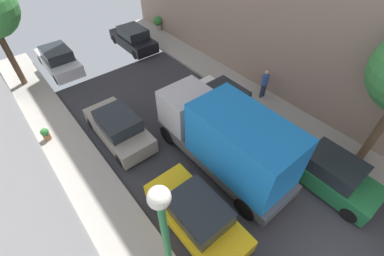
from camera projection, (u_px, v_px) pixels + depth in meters
The scene contains 11 objects.
parked_car_left_3 at pixel (197, 215), 9.32m from camera, with size 1.78×4.20×1.57m.
parked_car_left_4 at pixel (119, 128), 12.55m from camera, with size 1.78×4.20×1.57m.
parked_car_left_5 at pixel (59, 60), 17.11m from camera, with size 1.78×4.20×1.57m.
parked_car_right_2 at pixel (327, 172), 10.69m from camera, with size 1.78×4.20×1.57m.
parked_car_right_3 at pixel (224, 101), 14.04m from camera, with size 1.78×4.20×1.57m.
parked_car_right_4 at pixel (133, 39), 19.33m from camera, with size 1.78×4.20×1.57m.
delivery_truck at pixel (226, 139), 10.54m from camera, with size 2.26×6.60×3.38m.
pedestrian at pixel (265, 83), 14.62m from camera, with size 0.40×0.36×1.72m.
potted_plant_1 at pixel (158, 22), 21.40m from camera, with size 0.73×0.73×1.07m.
potted_plant_2 at pixel (45, 134), 12.55m from camera, with size 0.38×0.38×0.67m.
lamp_post at pixel (166, 238), 5.67m from camera, with size 0.44×0.44×5.54m.
Camera 1 is at (-5.66, 0.81, 9.49)m, focal length 24.29 mm.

